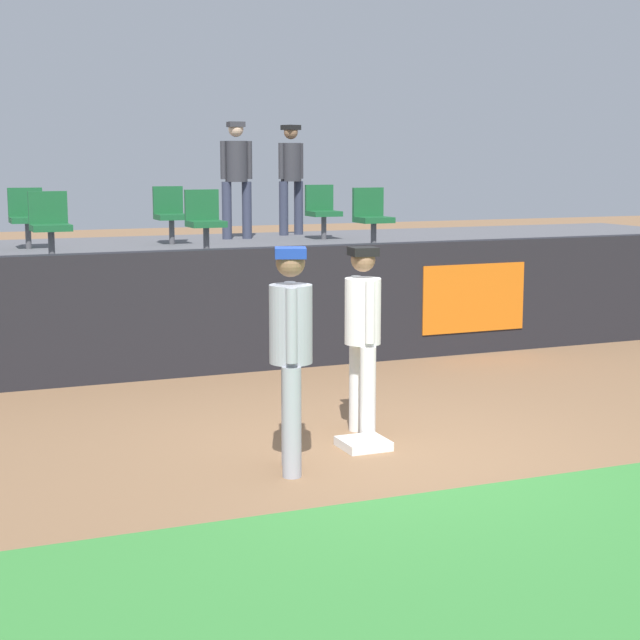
% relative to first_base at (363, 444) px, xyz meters
% --- Properties ---
extents(ground_plane, '(60.00, 60.00, 0.00)m').
position_rel_first_base_xyz_m(ground_plane, '(0.13, -0.20, -0.04)').
color(ground_plane, '#846042').
extents(grass_foreground_strip, '(18.00, 2.80, 0.01)m').
position_rel_first_base_xyz_m(grass_foreground_strip, '(0.13, -2.70, -0.04)').
color(grass_foreground_strip, '#388438').
rests_on(grass_foreground_strip, ground_plane).
extents(first_base, '(0.40, 0.40, 0.08)m').
position_rel_first_base_xyz_m(first_base, '(0.00, 0.00, 0.00)').
color(first_base, white).
rests_on(first_base, ground_plane).
extents(player_fielder_home, '(0.37, 0.54, 1.74)m').
position_rel_first_base_xyz_m(player_fielder_home, '(0.18, 0.42, 0.96)').
color(player_fielder_home, white).
rests_on(player_fielder_home, ground_plane).
extents(player_runner_visitor, '(0.44, 0.49, 1.83)m').
position_rel_first_base_xyz_m(player_runner_visitor, '(-0.83, -0.38, 1.02)').
color(player_runner_visitor, '#9EA3AD').
rests_on(player_runner_visitor, ground_plane).
extents(field_wall, '(18.00, 0.26, 1.48)m').
position_rel_first_base_xyz_m(field_wall, '(0.14, 3.61, 0.70)').
color(field_wall, black).
rests_on(field_wall, ground_plane).
extents(bleacher_platform, '(18.00, 4.80, 1.29)m').
position_rel_first_base_xyz_m(bleacher_platform, '(0.13, 6.18, 0.61)').
color(bleacher_platform, '#59595E').
rests_on(bleacher_platform, ground_plane).
extents(seat_front_right, '(0.46, 0.44, 0.84)m').
position_rel_first_base_xyz_m(seat_front_right, '(2.46, 5.05, 1.72)').
color(seat_front_right, '#4C4C51').
rests_on(seat_front_right, bleacher_platform).
extents(seat_back_center, '(0.44, 0.44, 0.84)m').
position_rel_first_base_xyz_m(seat_back_center, '(0.05, 6.85, 1.72)').
color(seat_back_center, '#4C4C51').
rests_on(seat_back_center, bleacher_platform).
extents(seat_front_left, '(0.47, 0.44, 0.84)m').
position_rel_first_base_xyz_m(seat_front_left, '(-1.93, 5.05, 1.72)').
color(seat_front_left, '#4C4C51').
rests_on(seat_front_left, bleacher_platform).
extents(seat_back_left, '(0.47, 0.44, 0.84)m').
position_rel_first_base_xyz_m(seat_back_left, '(-1.99, 6.85, 1.72)').
color(seat_back_left, '#4C4C51').
rests_on(seat_back_left, bleacher_platform).
extents(seat_back_right, '(0.46, 0.44, 0.84)m').
position_rel_first_base_xyz_m(seat_back_right, '(2.47, 6.85, 1.72)').
color(seat_back_right, '#4C4C51').
rests_on(seat_back_right, bleacher_platform).
extents(seat_front_center, '(0.45, 0.44, 0.84)m').
position_rel_first_base_xyz_m(seat_front_center, '(0.05, 5.05, 1.72)').
color(seat_front_center, '#4C4C51').
rests_on(seat_front_center, bleacher_platform).
extents(spectator_hooded, '(0.48, 0.43, 1.78)m').
position_rel_first_base_xyz_m(spectator_hooded, '(2.35, 7.88, 2.28)').
color(spectator_hooded, '#33384C').
rests_on(spectator_hooded, bleacher_platform).
extents(spectator_capped, '(0.51, 0.36, 1.80)m').
position_rel_first_base_xyz_m(spectator_capped, '(1.25, 7.40, 2.30)').
color(spectator_capped, '#33384C').
rests_on(spectator_capped, bleacher_platform).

